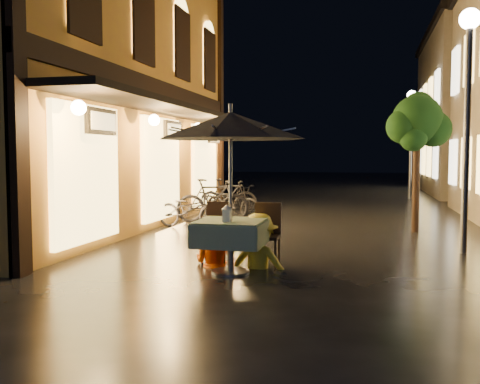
% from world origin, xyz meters
% --- Properties ---
extents(ground, '(90.00, 90.00, 0.00)m').
position_xyz_m(ground, '(0.00, 0.00, 0.00)').
color(ground, black).
rests_on(ground, ground).
extents(west_building, '(5.90, 11.40, 7.40)m').
position_xyz_m(west_building, '(-5.72, 4.00, 3.71)').
color(west_building, '#CD843B').
rests_on(west_building, ground).
extents(street_tree, '(1.43, 1.20, 3.15)m').
position_xyz_m(street_tree, '(2.41, 4.51, 2.42)').
color(street_tree, black).
rests_on(street_tree, ground).
extents(streetlamp_near, '(0.36, 0.36, 4.23)m').
position_xyz_m(streetlamp_near, '(3.00, 2.00, 2.92)').
color(streetlamp_near, '#59595E').
rests_on(streetlamp_near, ground).
extents(streetlamp_far, '(0.36, 0.36, 4.23)m').
position_xyz_m(streetlamp_far, '(3.00, 14.00, 2.92)').
color(streetlamp_far, '#59595E').
rests_on(streetlamp_far, ground).
extents(cafe_table, '(0.99, 0.99, 0.78)m').
position_xyz_m(cafe_table, '(-0.60, -0.48, 0.59)').
color(cafe_table, '#59595E').
rests_on(cafe_table, ground).
extents(patio_umbrella, '(2.16, 2.16, 2.46)m').
position_xyz_m(patio_umbrella, '(-0.60, -0.48, 2.15)').
color(patio_umbrella, '#59595E').
rests_on(patio_umbrella, ground).
extents(cafe_chair_left, '(0.42, 0.42, 0.97)m').
position_xyz_m(cafe_chair_left, '(-1.00, 0.25, 0.54)').
color(cafe_chair_left, black).
rests_on(cafe_chair_left, ground).
extents(cafe_chair_right, '(0.42, 0.42, 0.97)m').
position_xyz_m(cafe_chair_right, '(-0.20, 0.25, 0.54)').
color(cafe_chair_right, black).
rests_on(cafe_chair_right, ground).
extents(table_lantern, '(0.16, 0.16, 0.25)m').
position_xyz_m(table_lantern, '(-0.60, -0.69, 0.92)').
color(table_lantern, white).
rests_on(table_lantern, cafe_table).
extents(person_orange, '(0.87, 0.77, 1.51)m').
position_xyz_m(person_orange, '(-0.98, 0.02, 0.75)').
color(person_orange, '#E04F00').
rests_on(person_orange, ground).
extents(person_yellow, '(1.09, 0.68, 1.62)m').
position_xyz_m(person_yellow, '(-0.27, 0.02, 0.81)').
color(person_yellow, yellow).
rests_on(person_yellow, ground).
extents(bicycle_0, '(1.78, 0.91, 0.89)m').
position_xyz_m(bicycle_0, '(-2.73, 3.95, 0.44)').
color(bicycle_0, black).
rests_on(bicycle_0, ground).
extents(bicycle_1, '(1.92, 1.21, 1.12)m').
position_xyz_m(bicycle_1, '(-2.49, 5.11, 0.56)').
color(bicycle_1, black).
rests_on(bicycle_1, ground).
extents(bicycle_2, '(1.86, 1.24, 0.92)m').
position_xyz_m(bicycle_2, '(-2.19, 5.99, 0.46)').
color(bicycle_2, black).
rests_on(bicycle_2, ground).
extents(bicycle_3, '(1.76, 0.76, 1.02)m').
position_xyz_m(bicycle_3, '(-2.61, 7.14, 0.51)').
color(bicycle_3, black).
rests_on(bicycle_3, ground).
extents(bicycle_4, '(1.63, 0.73, 0.83)m').
position_xyz_m(bicycle_4, '(-2.69, 7.16, 0.42)').
color(bicycle_4, black).
rests_on(bicycle_4, ground).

